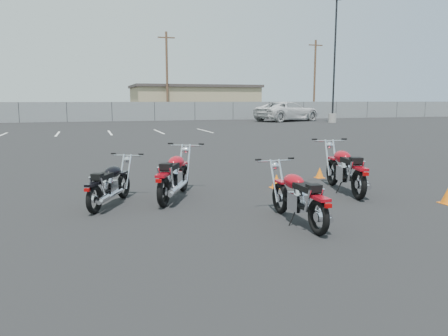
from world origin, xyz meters
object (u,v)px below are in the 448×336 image
object	(u,v)px
motorcycle_rear_red	(346,170)
white_van	(288,106)
motorcycle_front_red	(174,176)
motorcycle_third_red	(299,197)
motorcycle_second_black	(110,184)

from	to	relation	value
motorcycle_rear_red	white_van	size ratio (longest dim) A/B	0.29
motorcycle_front_red	white_van	bearing A→B (deg)	60.50
motorcycle_front_red	motorcycle_rear_red	size ratio (longest dim) A/B	0.93
motorcycle_third_red	motorcycle_rear_red	distance (m)	2.81
motorcycle_third_red	motorcycle_rear_red	bearing A→B (deg)	42.13
motorcycle_second_black	motorcycle_rear_red	xyz separation A→B (m)	(4.92, -0.28, 0.08)
motorcycle_front_red	motorcycle_third_red	distance (m)	2.83
motorcycle_third_red	white_van	bearing A→B (deg)	64.63
motorcycle_rear_red	white_van	xyz separation A→B (m)	(12.92, 29.77, 0.95)
motorcycle_front_red	white_van	world-z (taller)	white_van
motorcycle_front_red	motorcycle_second_black	distance (m)	1.29
motorcycle_front_red	white_van	distance (m)	33.67
white_van	motorcycle_third_red	bearing A→B (deg)	135.62
motorcycle_second_black	white_van	size ratio (longest dim) A/B	0.23
motorcycle_second_black	white_van	xyz separation A→B (m)	(17.84, 29.49, 1.03)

